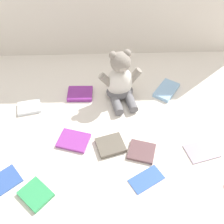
% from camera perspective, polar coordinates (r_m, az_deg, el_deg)
% --- Properties ---
extents(ground_plane, '(3.20, 3.20, 0.00)m').
position_cam_1_polar(ground_plane, '(1.19, -1.05, 0.28)').
color(ground_plane, silver).
extents(teddy_bear, '(0.21, 0.20, 0.25)m').
position_cam_1_polar(teddy_bear, '(1.20, 1.82, 6.70)').
color(teddy_bear, white).
rests_on(teddy_bear, ground_plane).
extents(book_case_0, '(0.12, 0.10, 0.02)m').
position_cam_1_polar(book_case_0, '(1.25, -17.68, 0.96)').
color(book_case_0, white).
rests_on(book_case_0, ground_plane).
extents(book_case_1, '(0.13, 0.12, 0.02)m').
position_cam_1_polar(book_case_1, '(1.06, -0.34, -7.30)').
color(book_case_1, '#615A4E').
rests_on(book_case_1, ground_plane).
extents(book_case_2, '(0.12, 0.10, 0.02)m').
position_cam_1_polar(book_case_2, '(1.27, -7.02, 4.00)').
color(book_case_2, '#832D8F').
rests_on(book_case_2, ground_plane).
extents(book_case_4, '(0.14, 0.14, 0.01)m').
position_cam_1_polar(book_case_4, '(0.99, -16.40, -16.92)').
color(book_case_4, '#33A05B').
rests_on(book_case_4, ground_plane).
extents(book_case_5, '(0.14, 0.12, 0.01)m').
position_cam_1_polar(book_case_5, '(0.99, 7.57, -14.36)').
color(book_case_5, blue).
rests_on(book_case_5, ground_plane).
extents(book_case_6, '(0.14, 0.14, 0.01)m').
position_cam_1_polar(book_case_6, '(1.06, -22.58, -13.72)').
color(book_case_6, '#3457A7').
rests_on(book_case_6, ground_plane).
extents(book_case_8, '(0.13, 0.12, 0.01)m').
position_cam_1_polar(book_case_8, '(1.05, 6.51, -8.59)').
color(book_case_8, brown).
rests_on(book_case_8, ground_plane).
extents(book_case_9, '(0.14, 0.12, 0.01)m').
position_cam_1_polar(book_case_9, '(1.11, 19.10, -8.03)').
color(book_case_9, '#9C8A9F').
rests_on(book_case_9, ground_plane).
extents(book_case_11, '(0.15, 0.16, 0.02)m').
position_cam_1_polar(book_case_11, '(1.30, 11.85, 4.72)').
color(book_case_11, '#89B9E4').
rests_on(book_case_11, ground_plane).
extents(book_case_12, '(0.14, 0.13, 0.01)m').
position_cam_1_polar(book_case_12, '(1.09, -8.42, -6.20)').
color(book_case_12, purple).
rests_on(book_case_12, ground_plane).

